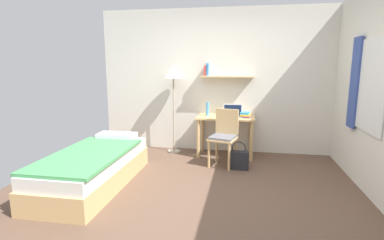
{
  "coord_description": "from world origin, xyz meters",
  "views": [
    {
      "loc": [
        0.47,
        -3.46,
        1.6
      ],
      "look_at": [
        -0.24,
        0.51,
        0.85
      ],
      "focal_mm": 27.76,
      "sensor_mm": 36.0,
      "label": 1
    }
  ],
  "objects_px": {
    "desk_chair": "(224,135)",
    "standing_lamp": "(173,77)",
    "laptop": "(233,113)",
    "book_stack": "(245,115)",
    "desk": "(226,124)",
    "bed": "(94,168)",
    "handbag": "(238,160)",
    "water_bottle": "(208,109)"
  },
  "relations": [
    {
      "from": "desk_chair",
      "to": "desk",
      "type": "bearing_deg",
      "value": 91.29
    },
    {
      "from": "desk_chair",
      "to": "laptop",
      "type": "xyz_separation_m",
      "value": [
        0.1,
        0.52,
        0.27
      ]
    },
    {
      "from": "standing_lamp",
      "to": "book_stack",
      "type": "distance_m",
      "value": 1.44
    },
    {
      "from": "standing_lamp",
      "to": "book_stack",
      "type": "bearing_deg",
      "value": -3.67
    },
    {
      "from": "water_bottle",
      "to": "handbag",
      "type": "distance_m",
      "value": 1.14
    },
    {
      "from": "bed",
      "to": "water_bottle",
      "type": "distance_m",
      "value": 2.21
    },
    {
      "from": "laptop",
      "to": "book_stack",
      "type": "relative_size",
      "value": 1.36
    },
    {
      "from": "desk_chair",
      "to": "handbag",
      "type": "height_order",
      "value": "desk_chair"
    },
    {
      "from": "standing_lamp",
      "to": "laptop",
      "type": "relative_size",
      "value": 4.68
    },
    {
      "from": "book_stack",
      "to": "handbag",
      "type": "xyz_separation_m",
      "value": [
        -0.09,
        -0.66,
        -0.6
      ]
    },
    {
      "from": "bed",
      "to": "handbag",
      "type": "relative_size",
      "value": 4.46
    },
    {
      "from": "standing_lamp",
      "to": "laptop",
      "type": "height_order",
      "value": "standing_lamp"
    },
    {
      "from": "bed",
      "to": "standing_lamp",
      "type": "relative_size",
      "value": 1.24
    },
    {
      "from": "laptop",
      "to": "water_bottle",
      "type": "height_order",
      "value": "water_bottle"
    },
    {
      "from": "laptop",
      "to": "book_stack",
      "type": "distance_m",
      "value": 0.23
    },
    {
      "from": "standing_lamp",
      "to": "desk",
      "type": "bearing_deg",
      "value": -2.82
    },
    {
      "from": "desk_chair",
      "to": "bed",
      "type": "bearing_deg",
      "value": -145.77
    },
    {
      "from": "book_stack",
      "to": "handbag",
      "type": "distance_m",
      "value": 0.89
    },
    {
      "from": "standing_lamp",
      "to": "water_bottle",
      "type": "relative_size",
      "value": 6.69
    },
    {
      "from": "desk_chair",
      "to": "handbag",
      "type": "relative_size",
      "value": 2.03
    },
    {
      "from": "handbag",
      "to": "desk",
      "type": "bearing_deg",
      "value": 110.03
    },
    {
      "from": "bed",
      "to": "desk_chair",
      "type": "relative_size",
      "value": 2.2
    },
    {
      "from": "bed",
      "to": "handbag",
      "type": "height_order",
      "value": "bed"
    },
    {
      "from": "desk",
      "to": "book_stack",
      "type": "bearing_deg",
      "value": -6.01
    },
    {
      "from": "book_stack",
      "to": "handbag",
      "type": "height_order",
      "value": "book_stack"
    },
    {
      "from": "desk_chair",
      "to": "handbag",
      "type": "xyz_separation_m",
      "value": [
        0.24,
        -0.18,
        -0.34
      ]
    },
    {
      "from": "bed",
      "to": "desk",
      "type": "xyz_separation_m",
      "value": [
        1.65,
        1.65,
        0.34
      ]
    },
    {
      "from": "desk",
      "to": "desk_chair",
      "type": "distance_m",
      "value": 0.52
    },
    {
      "from": "handbag",
      "to": "bed",
      "type": "bearing_deg",
      "value": -153.4
    },
    {
      "from": "water_bottle",
      "to": "handbag",
      "type": "xyz_separation_m",
      "value": [
        0.58,
        -0.72,
        -0.68
      ]
    },
    {
      "from": "desk_chair",
      "to": "laptop",
      "type": "bearing_deg",
      "value": 78.54
    },
    {
      "from": "desk_chair",
      "to": "standing_lamp",
      "type": "height_order",
      "value": "standing_lamp"
    },
    {
      "from": "bed",
      "to": "desk_chair",
      "type": "xyz_separation_m",
      "value": [
        1.66,
        1.13,
        0.26
      ]
    },
    {
      "from": "water_bottle",
      "to": "bed",
      "type": "bearing_deg",
      "value": -128.43
    },
    {
      "from": "laptop",
      "to": "bed",
      "type": "bearing_deg",
      "value": -137.03
    },
    {
      "from": "bed",
      "to": "water_bottle",
      "type": "xyz_separation_m",
      "value": [
        1.33,
        1.67,
        0.59
      ]
    },
    {
      "from": "desk",
      "to": "water_bottle",
      "type": "height_order",
      "value": "water_bottle"
    },
    {
      "from": "desk",
      "to": "standing_lamp",
      "type": "bearing_deg",
      "value": 177.18
    },
    {
      "from": "desk_chair",
      "to": "book_stack",
      "type": "xyz_separation_m",
      "value": [
        0.33,
        0.48,
        0.26
      ]
    },
    {
      "from": "book_stack",
      "to": "bed",
      "type": "bearing_deg",
      "value": -141.08
    },
    {
      "from": "desk_chair",
      "to": "standing_lamp",
      "type": "distance_m",
      "value": 1.42
    },
    {
      "from": "laptop",
      "to": "desk",
      "type": "bearing_deg",
      "value": -178.77
    }
  ]
}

